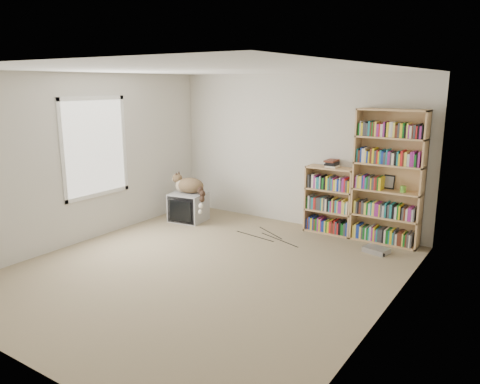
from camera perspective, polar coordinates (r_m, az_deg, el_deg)
The scene contains 17 objects.
floor at distance 6.11m, azimuth -4.19°, elevation -9.48°, with size 4.50×5.00×0.01m, color gray.
wall_back at distance 7.84m, azimuth 6.92°, elevation 5.00°, with size 4.50×0.02×2.50m, color beige.
wall_front at distance 4.13m, azimuth -26.22°, elevation -3.66°, with size 4.50×0.02×2.50m, color beige.
wall_left at distance 7.33m, azimuth -18.45°, elevation 3.86°, with size 0.02×5.00×2.50m, color beige.
wall_right at distance 4.74m, azimuth 17.61°, elevation -0.88°, with size 0.02×5.00×2.50m, color beige.
ceiling at distance 5.65m, azimuth -4.63°, elevation 14.65°, with size 4.50×5.00×0.02m, color white.
window at distance 7.43m, azimuth -17.26°, elevation 5.22°, with size 0.02×1.22×1.52m, color white.
crt_tv at distance 8.18m, azimuth -6.28°, elevation -1.83°, with size 0.63×0.58×0.49m.
cat at distance 8.06m, azimuth -5.93°, elevation 0.48°, with size 0.79×0.52×0.59m.
bookcase_tall at distance 7.20m, azimuth 17.63°, elevation 1.25°, with size 1.00×0.30×1.99m.
bookcase_short at distance 7.58m, azimuth 10.94°, elevation -1.26°, with size 0.78×0.30×1.07m.
book_stack at distance 7.46m, azimuth 11.12°, elevation 3.44°, with size 0.20×0.26×0.11m, color red.
green_mug at distance 7.14m, azimuth 19.30°, elevation 0.36°, with size 0.08×0.08×0.09m, color #5FAE31.
framed_print at distance 7.29m, azimuth 17.75°, elevation 1.18°, with size 0.16×0.01×0.21m, color black.
dvd_player at distance 6.95m, azimuth 16.28°, elevation -6.81°, with size 0.33×0.24×0.08m, color #AFAFB4.
wall_outlet at distance 8.81m, azimuth -8.00°, elevation -0.29°, with size 0.01×0.08×0.13m, color silver.
floor_cables at distance 7.33m, azimuth 4.31°, elevation -5.54°, with size 1.20×0.70×0.01m, color black, non-canonical shape.
Camera 1 is at (3.48, -4.45, 2.35)m, focal length 35.00 mm.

